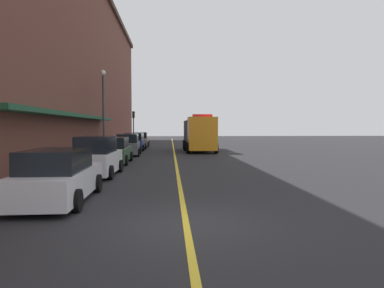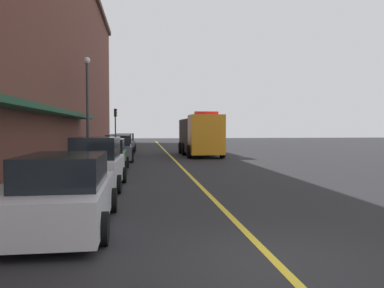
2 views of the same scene
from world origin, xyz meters
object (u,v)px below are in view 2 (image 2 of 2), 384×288
at_px(parking_meter_2, 108,141).
at_px(traffic_light_near, 115,120).
at_px(parked_car_4, 121,145).
at_px(street_lamp_left, 87,97).
at_px(parked_car_0, 66,193).
at_px(utility_truck, 200,135).
at_px(parking_meter_3, 71,154).
at_px(parked_car_5, 125,142).
at_px(parked_car_1, 97,165).
at_px(parking_meter_1, 94,146).
at_px(parked_car_3, 118,149).
at_px(parking_meter_0, 96,145).
at_px(parked_car_2, 109,156).

height_order(parking_meter_2, traffic_light_near, traffic_light_near).
height_order(parked_car_4, street_lamp_left, street_lamp_left).
distance_m(parked_car_0, parked_car_4, 24.06).
distance_m(utility_truck, parking_meter_3, 15.56).
distance_m(parking_meter_3, traffic_light_near, 27.36).
distance_m(parked_car_0, street_lamp_left, 19.04).
xyz_separation_m(parked_car_5, parking_meter_3, (-1.43, -21.37, 0.25)).
height_order(parked_car_5, utility_truck, utility_truck).
height_order(parked_car_1, parked_car_4, parked_car_1).
bearing_deg(traffic_light_near, parking_meter_1, -90.19).
bearing_deg(parked_car_0, utility_truck, -16.45).
bearing_deg(street_lamp_left, parking_meter_3, -86.48).
relative_size(parked_car_5, traffic_light_near, 1.12).
bearing_deg(parking_meter_3, parked_car_4, 84.81).
xyz_separation_m(parked_car_0, parked_car_1, (0.01, 5.75, 0.10)).
relative_size(parked_car_3, parking_meter_3, 3.30).
xyz_separation_m(utility_truck, parking_meter_2, (-7.75, 4.65, -0.58)).
relative_size(parked_car_0, parking_meter_2, 3.57).
bearing_deg(traffic_light_near, parking_meter_0, -90.20).
relative_size(parked_car_1, parked_car_2, 0.89).
relative_size(parking_meter_1, street_lamp_left, 0.19).
distance_m(parked_car_2, parking_meter_3, 3.04).
distance_m(parking_meter_1, parking_meter_3, 8.30).
distance_m(parking_meter_0, traffic_light_near, 17.89).
height_order(utility_truck, parking_meter_0, utility_truck).
bearing_deg(parking_meter_3, utility_truck, 60.09).
bearing_deg(traffic_light_near, parked_car_1, -87.30).
relative_size(parked_car_0, parked_car_4, 0.99).
bearing_deg(parked_car_2, street_lamp_left, 15.39).
height_order(parked_car_1, street_lamp_left, street_lamp_left).
xyz_separation_m(parked_car_5, parking_meter_2, (-1.43, -3.24, 0.25)).
bearing_deg(parked_car_1, parked_car_0, -178.62).
xyz_separation_m(parked_car_5, parking_meter_0, (-1.43, -11.86, 0.25)).
bearing_deg(utility_truck, parking_meter_3, -30.82).
xyz_separation_m(parking_meter_2, parking_meter_3, (0.00, -18.13, 0.00)).
distance_m(parked_car_1, parked_car_4, 18.31).
relative_size(utility_truck, parking_meter_3, 6.16).
relative_size(parked_car_2, utility_truck, 0.58).
relative_size(parking_meter_0, parking_meter_3, 1.00).
height_order(utility_truck, parking_meter_2, utility_truck).
relative_size(parked_car_0, parking_meter_1, 3.57).
distance_m(parked_car_2, utility_truck, 12.55).
bearing_deg(parked_car_0, parking_meter_3, 8.79).
xyz_separation_m(parked_car_1, utility_truck, (6.26, 16.56, 0.77)).
distance_m(parked_car_4, parking_meter_3, 15.30).
bearing_deg(parked_car_0, parked_car_4, -0.51).
distance_m(parked_car_2, parked_car_5, 18.69).
height_order(parked_car_0, parked_car_4, parked_car_4).
relative_size(parked_car_3, street_lamp_left, 0.63).
relative_size(parked_car_1, parked_car_4, 0.87).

